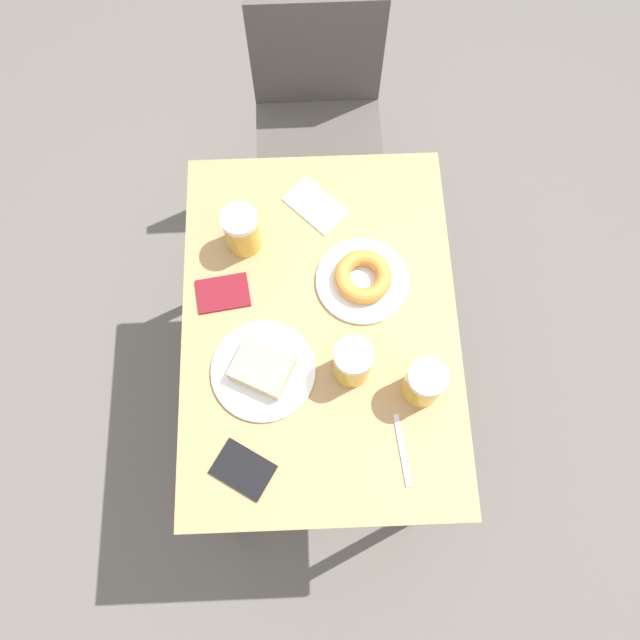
% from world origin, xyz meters
% --- Properties ---
extents(ground_plane, '(8.00, 8.00, 0.00)m').
position_xyz_m(ground_plane, '(0.00, 0.00, 0.00)').
color(ground_plane, '#666059').
extents(table, '(0.66, 0.93, 0.74)m').
position_xyz_m(table, '(0.00, 0.00, 0.66)').
color(table, tan).
rests_on(table, ground_plane).
extents(chair, '(0.40, 0.40, 0.86)m').
position_xyz_m(chair, '(0.02, 0.79, 0.52)').
color(chair, '#514C47').
rests_on(chair, ground_plane).
extents(plate_with_cake, '(0.24, 0.24, 0.05)m').
position_xyz_m(plate_with_cake, '(-0.14, -0.11, 0.76)').
color(plate_with_cake, white).
rests_on(plate_with_cake, table).
extents(plate_with_donut, '(0.23, 0.23, 0.05)m').
position_xyz_m(plate_with_donut, '(0.11, 0.10, 0.76)').
color(plate_with_donut, white).
rests_on(plate_with_donut, table).
extents(beer_mug_left, '(0.09, 0.09, 0.13)m').
position_xyz_m(beer_mug_left, '(0.22, -0.17, 0.80)').
color(beer_mug_left, gold).
rests_on(beer_mug_left, table).
extents(beer_mug_center, '(0.09, 0.09, 0.13)m').
position_xyz_m(beer_mug_center, '(0.07, -0.12, 0.80)').
color(beer_mug_center, gold).
rests_on(beer_mug_center, table).
extents(beer_mug_right, '(0.09, 0.09, 0.13)m').
position_xyz_m(beer_mug_right, '(-0.18, 0.22, 0.80)').
color(beer_mug_right, gold).
rests_on(beer_mug_right, table).
extents(napkin_folded, '(0.17, 0.17, 0.00)m').
position_xyz_m(napkin_folded, '(-0.00, 0.32, 0.74)').
color(napkin_folded, white).
rests_on(napkin_folded, table).
extents(fork, '(0.03, 0.16, 0.00)m').
position_xyz_m(fork, '(0.17, -0.31, 0.74)').
color(fork, silver).
rests_on(fork, table).
extents(passport_near_edge, '(0.15, 0.14, 0.01)m').
position_xyz_m(passport_near_edge, '(-0.18, -0.34, 0.74)').
color(passport_near_edge, black).
rests_on(passport_near_edge, table).
extents(passport_far_edge, '(0.14, 0.11, 0.01)m').
position_xyz_m(passport_far_edge, '(-0.23, 0.08, 0.74)').
color(passport_far_edge, maroon).
rests_on(passport_far_edge, table).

